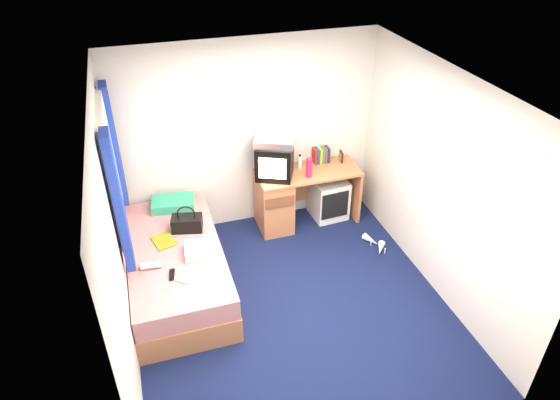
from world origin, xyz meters
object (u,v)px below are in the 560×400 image
object	(u,v)px
vcr	(275,141)
colour_swatch_fan	(180,280)
pillow	(173,203)
towel	(201,250)
crt_tv	(275,161)
desk	(287,197)
storage_cube	(328,198)
white_heels	(376,244)
handbag	(187,223)
water_bottle	(151,265)
aerosol_can	(300,162)
magazine	(164,241)
picture_frame	(341,156)
remote_control	(172,275)
pink_water_bottle	(309,168)
bed	(176,267)

from	to	relation	value
vcr	colour_swatch_fan	bearing A→B (deg)	-111.57
pillow	colour_swatch_fan	xyz separation A→B (m)	(-0.10, -1.31, -0.05)
towel	crt_tv	bearing A→B (deg)	41.52
desk	storage_cube	size ratio (longest dim) A/B	2.41
towel	colour_swatch_fan	xyz separation A→B (m)	(-0.27, -0.34, -0.05)
colour_swatch_fan	white_heels	xyz separation A→B (m)	(2.42, 0.51, -0.51)
vcr	handbag	distance (m)	1.40
desk	water_bottle	world-z (taller)	desk
aerosol_can	magazine	world-z (taller)	aerosol_can
storage_cube	towel	xyz separation A→B (m)	(-1.85, -1.00, 0.32)
picture_frame	remote_control	distance (m)	2.71
desk	pink_water_bottle	size ratio (longest dim) A/B	5.54
pillow	remote_control	world-z (taller)	pillow
handbag	colour_swatch_fan	world-z (taller)	handbag
bed	magazine	size ratio (longest dim) A/B	7.14
vcr	magazine	world-z (taller)	vcr
aerosol_can	handbag	world-z (taller)	aerosol_can
vcr	water_bottle	world-z (taller)	vcr
pillow	remote_control	xyz separation A→B (m)	(-0.17, -1.22, -0.04)
magazine	storage_cube	bearing A→B (deg)	16.87
remote_control	pink_water_bottle	bearing A→B (deg)	39.98
handbag	remote_control	size ratio (longest dim) A/B	2.30
crt_tv	aerosol_can	world-z (taller)	crt_tv
aerosol_can	magazine	size ratio (longest dim) A/B	0.63
magazine	pillow	bearing A→B (deg)	73.93
bed	vcr	world-z (taller)	vcr
water_bottle	remote_control	xyz separation A→B (m)	(0.19, -0.17, -0.03)
water_bottle	pink_water_bottle	bearing A→B (deg)	24.31
handbag	remote_control	distance (m)	0.77
picture_frame	water_bottle	distance (m)	2.80
aerosol_can	bed	bearing A→B (deg)	-153.16
pillow	handbag	bearing A→B (deg)	-78.88
pillow	pink_water_bottle	size ratio (longest dim) A/B	2.08
pink_water_bottle	towel	world-z (taller)	pink_water_bottle
bed	pillow	world-z (taller)	pillow
towel	white_heels	xyz separation A→B (m)	(2.15, 0.17, -0.55)
crt_tv	colour_swatch_fan	xyz separation A→B (m)	(-1.36, -1.32, -0.42)
handbag	towel	xyz separation A→B (m)	(0.07, -0.47, -0.04)
pillow	desk	world-z (taller)	desk
remote_control	white_heels	size ratio (longest dim) A/B	0.38
bed	pillow	bearing A→B (deg)	82.99
storage_cube	white_heels	bearing A→B (deg)	-73.55
bed	vcr	xyz separation A→B (m)	(1.36, 0.79, 0.95)
desk	magazine	size ratio (longest dim) A/B	4.64
crt_tv	picture_frame	bearing A→B (deg)	31.09
storage_cube	pink_water_bottle	size ratio (longest dim) A/B	2.30
magazine	bed	bearing A→B (deg)	-57.40
bed	desk	xyz separation A→B (m)	(1.51, 0.78, 0.14)
pink_water_bottle	remote_control	size ratio (longest dim) A/B	1.47
handbag	vcr	bearing A→B (deg)	36.84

